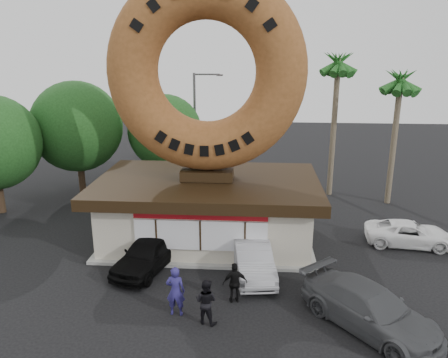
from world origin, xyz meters
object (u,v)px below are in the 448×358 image
street_lamp (197,123)px  car_black (148,253)px  person_right (235,283)px  car_grey (370,309)px  car_silver (253,258)px  donut_shop (208,207)px  person_left (176,291)px  giant_donut (206,72)px  car_white (410,234)px  person_center (206,301)px

street_lamp → car_black: 13.89m
person_right → car_grey: bearing=152.2°
car_silver → donut_shop: bearing=115.8°
person_left → car_black: (-1.89, 3.48, -0.23)m
giant_donut → car_black: size_ratio=2.15×
car_grey → street_lamp: bearing=75.6°
person_right → car_white: bearing=-158.1°
giant_donut → car_grey: giant_donut is taller
giant_donut → person_center: giant_donut is taller
car_silver → car_grey: car_grey is taller
donut_shop → giant_donut: bearing=90.0°
street_lamp → car_silver: 14.59m
donut_shop → car_white: 10.34m
car_black → car_grey: 9.66m
car_black → car_white: car_black is taller
person_right → donut_shop: bearing=-86.4°
car_white → giant_donut: bearing=96.9°
car_silver → car_grey: (4.19, -3.69, 0.04)m
car_grey → person_left: bearing=137.1°
street_lamp → car_black: size_ratio=1.81×
person_left → car_grey: (7.00, -0.30, -0.21)m
person_right → car_black: size_ratio=0.38×
person_left → car_white: 12.78m
car_white → car_grey: bearing=159.2°
giant_donut → person_left: 10.21m
car_black → car_white: (12.62, 3.44, -0.15)m
person_right → car_grey: 5.02m
giant_donut → car_grey: size_ratio=1.79×
donut_shop → car_silver: (2.36, -3.44, -1.03)m
car_grey → car_black: bearing=116.5°
person_right → car_black: bearing=-44.0°
person_center → car_black: 4.97m
car_white → car_silver: bearing=120.6°
car_grey → donut_shop: bearing=92.1°
street_lamp → person_center: street_lamp is taller
car_silver → car_white: (7.91, 3.53, -0.13)m
donut_shop → car_grey: bearing=-47.5°
street_lamp → car_silver: size_ratio=1.80×
street_lamp → donut_shop: bearing=-79.5°
person_left → person_center: person_left is taller
person_left → car_black: size_ratio=0.44×
person_left → person_right: 2.38m
car_black → car_silver: (4.71, -0.09, -0.02)m
donut_shop → car_grey: size_ratio=2.12×
donut_shop → car_black: donut_shop is taller
giant_donut → person_center: size_ratio=5.49×
street_lamp → giant_donut: bearing=-79.5°
street_lamp → car_black: street_lamp is taller
person_center → street_lamp: bearing=-62.9°
car_grey → car_white: 8.13m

